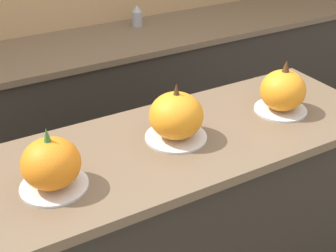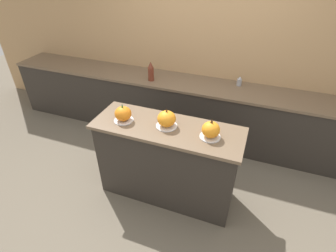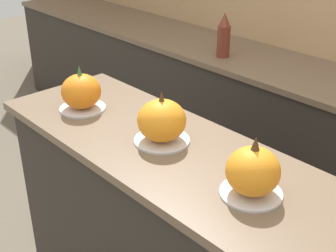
{
  "view_description": "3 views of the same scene",
  "coord_description": "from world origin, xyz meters",
  "px_view_note": "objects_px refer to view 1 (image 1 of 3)",
  "views": [
    {
      "loc": [
        -0.73,
        -1.18,
        1.8
      ],
      "look_at": [
        -0.04,
        0.01,
        1.01
      ],
      "focal_mm": 50.0,
      "sensor_mm": 36.0,
      "label": 1
    },
    {
      "loc": [
        0.77,
        -2.03,
        2.44
      ],
      "look_at": [
        0.03,
        -0.05,
        1.0
      ],
      "focal_mm": 28.0,
      "sensor_mm": 36.0,
      "label": 2
    },
    {
      "loc": [
        1.17,
        -1.04,
        1.82
      ],
      "look_at": [
        -0.01,
        0.05,
        1.0
      ],
      "focal_mm": 50.0,
      "sensor_mm": 36.0,
      "label": 3
    }
  ],
  "objects_px": {
    "pumpkin_cake_center": "(176,117)",
    "pumpkin_cake_right": "(283,91)",
    "bottle_short": "(137,16)",
    "pumpkin_cake_left": "(51,165)"
  },
  "relations": [
    {
      "from": "pumpkin_cake_center",
      "to": "pumpkin_cake_right",
      "type": "bearing_deg",
      "value": -3.37
    },
    {
      "from": "pumpkin_cake_center",
      "to": "pumpkin_cake_right",
      "type": "relative_size",
      "value": 1.04
    },
    {
      "from": "pumpkin_cake_center",
      "to": "bottle_short",
      "type": "bearing_deg",
      "value": 68.78
    },
    {
      "from": "pumpkin_cake_center",
      "to": "pumpkin_cake_right",
      "type": "xyz_separation_m",
      "value": [
        0.45,
        -0.03,
        -0.0
      ]
    },
    {
      "from": "pumpkin_cake_center",
      "to": "pumpkin_cake_right",
      "type": "height_order",
      "value": "same"
    },
    {
      "from": "pumpkin_cake_right",
      "to": "pumpkin_cake_center",
      "type": "bearing_deg",
      "value": 176.63
    },
    {
      "from": "pumpkin_cake_right",
      "to": "bottle_short",
      "type": "distance_m",
      "value": 1.41
    },
    {
      "from": "pumpkin_cake_right",
      "to": "bottle_short",
      "type": "xyz_separation_m",
      "value": [
        0.08,
        1.4,
        -0.09
      ]
    },
    {
      "from": "pumpkin_cake_left",
      "to": "pumpkin_cake_right",
      "type": "bearing_deg",
      "value": 2.11
    },
    {
      "from": "pumpkin_cake_center",
      "to": "pumpkin_cake_right",
      "type": "distance_m",
      "value": 0.45
    }
  ]
}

